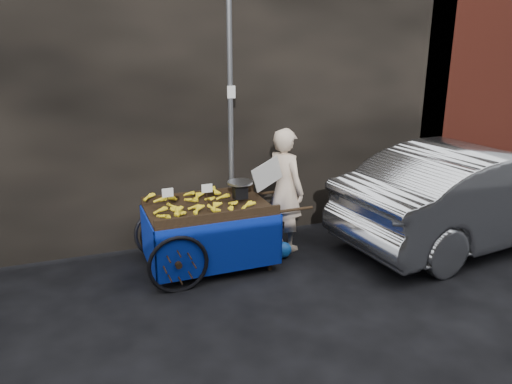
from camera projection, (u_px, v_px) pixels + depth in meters
name	position (u px, v px, depth m)	size (l,w,h in m)	color
ground	(241.00, 282.00, 6.76)	(80.00, 80.00, 0.00)	black
building_wall	(212.00, 78.00, 8.46)	(13.50, 2.00, 5.00)	black
street_pole	(231.00, 118.00, 7.42)	(0.12, 0.10, 4.00)	slate
banana_cart	(205.00, 214.00, 6.97)	(2.40, 1.22, 1.30)	black
vendor	(285.00, 189.00, 7.58)	(0.99, 0.81, 1.89)	beige
plastic_bag	(283.00, 250.00, 7.45)	(0.27, 0.22, 0.25)	blue
parked_car	(478.00, 194.00, 7.91)	(1.67, 4.79, 1.58)	silver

